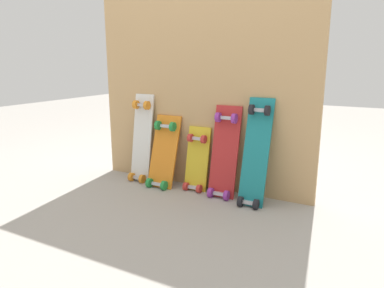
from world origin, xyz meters
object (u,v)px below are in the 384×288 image
skateboard_teal (255,157)px  skateboard_yellow (197,163)px  skateboard_white (141,142)px  skateboard_orange (163,155)px  skateboard_red (224,156)px

skateboard_teal → skateboard_yellow: bearing=174.0°
skateboard_yellow → skateboard_teal: skateboard_teal is taller
skateboard_white → skateboard_orange: (0.23, -0.03, -0.08)m
skateboard_yellow → skateboard_white: bearing=-179.1°
skateboard_white → skateboard_red: 0.74m
skateboard_red → skateboard_orange: bearing=-177.5°
skateboard_white → skateboard_red: size_ratio=1.07×
skateboard_yellow → skateboard_red: (0.23, -0.02, 0.09)m
skateboard_orange → skateboard_teal: skateboard_teal is taller
skateboard_yellow → skateboard_red: skateboard_red is taller
skateboard_yellow → skateboard_red: size_ratio=0.76×
skateboard_yellow → skateboard_orange: bearing=-171.1°
skateboard_white → skateboard_yellow: (0.50, 0.01, -0.11)m
skateboard_orange → skateboard_yellow: 0.28m
skateboard_orange → skateboard_red: bearing=2.5°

